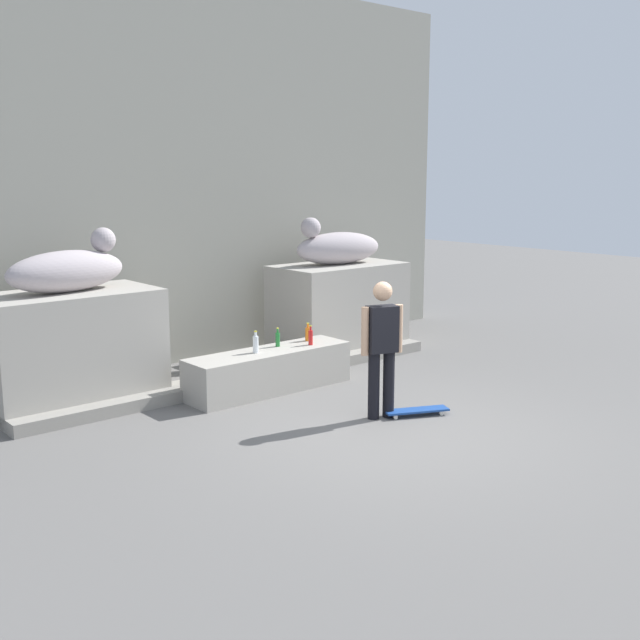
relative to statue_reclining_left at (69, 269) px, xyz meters
The scene contains 14 objects.
ground_plane 4.38m from the statue_reclining_left, 55.99° to the right, with size 40.00×40.00×0.00m, color #605E5B.
facade_wall 2.89m from the statue_reclining_left, 31.19° to the left, with size 11.15×0.60×5.89m, color gray.
pedestal_left 1.01m from the statue_reclining_left, behind, with size 2.16×1.20×1.46m, color #A39E93.
pedestal_right 4.64m from the statue_reclining_left, ahead, with size 2.16×1.20×1.46m, color #A39E93.
statue_reclining_left is the anchor object (origin of this frame).
statue_reclining_right 4.49m from the statue_reclining_left, ahead, with size 1.65×0.71×0.78m.
ledge_block 2.91m from the statue_reclining_left, 26.86° to the right, with size 2.41×0.65×0.56m, color #A39E93.
skater 4.01m from the statue_reclining_left, 49.22° to the right, with size 0.52×0.30×1.67m.
skateboard 4.66m from the statue_reclining_left, 47.33° to the right, with size 0.81×0.52×0.08m.
bottle_clear 2.55m from the statue_reclining_left, 29.27° to the right, with size 0.08×0.08×0.30m.
bottle_green 2.89m from the statue_reclining_left, 22.44° to the right, with size 0.06×0.06×0.26m.
bottle_red 3.33m from the statue_reclining_left, 23.27° to the right, with size 0.06×0.06×0.28m.
bottle_orange 3.38m from the statue_reclining_left, 18.45° to the right, with size 0.08×0.08×0.26m.
stair_step 2.86m from the statue_reclining_left, 15.56° to the right, with size 6.72×0.50×0.16m, color gray.
Camera 1 is at (-6.11, -5.99, 2.93)m, focal length 43.34 mm.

